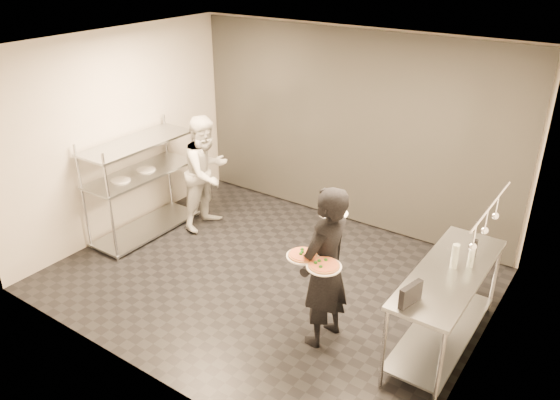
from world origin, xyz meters
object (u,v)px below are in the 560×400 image
Objects in this scene: salad_plate at (333,212)px; bottle_dark at (474,248)px; pass_rack at (142,182)px; pizza_plate_far at (324,266)px; waiter at (325,268)px; bottle_clear at (471,258)px; pizza_plate_near at (303,255)px; chef at (207,172)px; pos_monitor at (411,294)px; bottle_green at (455,256)px; prep_counter at (446,296)px.

salad_plate is 1.62× the size of bottle_dark.
pizza_plate_far is at bearing -13.60° from pass_rack.
salad_plate is at bearing -154.53° from waiter.
pizza_plate_far is at bearing -136.71° from bottle_clear.
pass_rack is 0.92× the size of waiter.
salad_plate reaches higher than pizza_plate_near.
chef is (0.60, 0.68, 0.06)m from pass_rack.
bottle_clear is (1.19, 0.75, 0.15)m from waiter.
pos_monitor is 1.36× the size of bottle_clear.
bottle_green is 0.34m from bottle_dark.
pass_rack is at bearing 138.37° from chef.
pizza_plate_far is at bearing -159.09° from pos_monitor.
bottle_clear is (4.46, 0.18, 0.25)m from pass_rack.
prep_counter is 1.23m from waiter.
chef reaches higher than bottle_green.
pos_monitor is at bearing -98.58° from bottle_green.
pizza_plate_far is 0.67m from salad_plate.
prep_counter is at bearing 41.37° from pizza_plate_far.
pizza_plate_far is at bearing -8.61° from pizza_plate_near.
bottle_green is (0.12, 0.79, 0.03)m from pos_monitor.
bottle_clear is at bearing 88.20° from pos_monitor.
bottle_clear is 0.22m from bottle_dark.
salad_plate is at bearing -167.76° from prep_counter.
pass_rack is at bearing -174.88° from bottle_dark.
waiter reaches higher than pass_rack.
pizza_plate_near is at bearing -146.70° from prep_counter.
pos_monitor is (-0.12, -0.72, 0.39)m from prep_counter.
salad_plate is 1.46m from bottle_dark.
waiter is 0.96m from pos_monitor.
bottle_green is 1.36× the size of bottle_dark.
waiter is (-1.06, -0.57, 0.25)m from prep_counter.
bottle_clear is at bearing 128.18° from waiter.
chef is 8.82× the size of bottle_dark.
salad_plate is 1.25m from bottle_green.
bottle_clear is (1.30, 0.43, -0.31)m from salad_plate.
chef is at bearing 172.55° from pos_monitor.
waiter is 5.47× the size of pizza_plate_near.
bottle_dark is (1.29, 1.18, -0.06)m from pizza_plate_near.
prep_counter is 5.93× the size of salad_plate.
pass_rack reaches higher than bottle_dark.
bottle_dark reaches higher than prep_counter.
salad_plate reaches higher than bottle_clear.
bottle_green is at bearing 43.83° from pizza_plate_far.
waiter is 1.41m from bottle_clear.
pos_monitor is at bearing 3.44° from pizza_plate_near.
pizza_plate_near is 1.08m from pos_monitor.
pos_monitor is (4.21, -0.72, 0.25)m from pass_rack.
pizza_plate_far is 0.82m from pos_monitor.
prep_counter is 0.56m from bottle_dark.
pizza_plate_far is (3.39, -0.82, 0.30)m from pass_rack.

